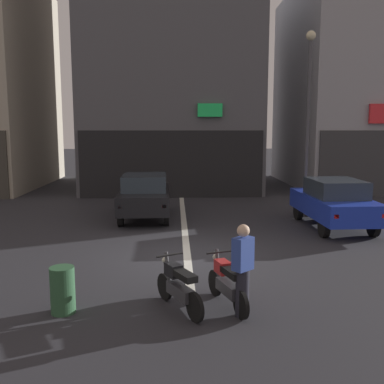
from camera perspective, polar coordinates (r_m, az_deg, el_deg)
ground_plane at (r=11.47m, az=-0.63°, el=-8.41°), size 120.00×120.00×0.00m
lane_centre_line at (r=17.30m, az=-1.20°, el=-2.66°), size 0.20×18.00×0.01m
building_far_right at (r=27.94m, az=22.54°, el=12.34°), size 9.47×9.63×11.13m
car_black_crossing_near at (r=16.08m, az=-6.18°, el=-0.36°), size 1.85×4.14×1.64m
car_blue_parked_kerbside at (r=15.22m, az=18.06°, el=-1.22°), size 1.85×4.14×1.64m
street_lamp at (r=17.38m, az=14.97°, el=10.96°), size 0.36×0.36×6.88m
motorcycle_black_row_leftmost at (r=8.14m, az=-1.79°, el=-12.15°), size 0.85×1.51×0.98m
motorcycle_red_row_left_mid at (r=8.31m, az=4.59°, el=-11.74°), size 0.67×1.61×0.98m
person_by_motorcycles at (r=7.77m, az=6.64°, el=-10.11°), size 0.42×0.40×1.67m
trash_bin at (r=8.35m, az=-16.57°, el=-12.19°), size 0.44×0.44×0.85m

